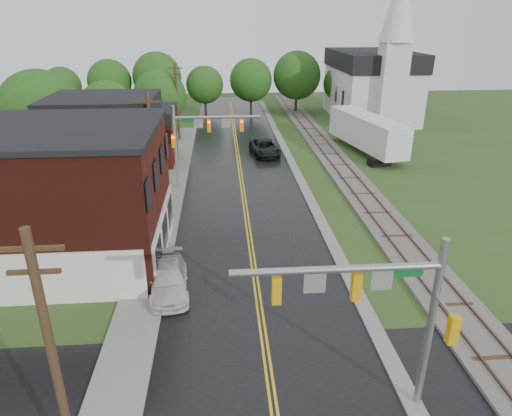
{
  "coord_description": "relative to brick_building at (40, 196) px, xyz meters",
  "views": [
    {
      "loc": [
        -1.7,
        -10.94,
        14.0
      ],
      "look_at": [
        0.2,
        13.79,
        3.5
      ],
      "focal_mm": 32.0,
      "sensor_mm": 36.0,
      "label": 1
    }
  ],
  "objects": [
    {
      "name": "darkred_building",
      "position": [
        2.48,
        20.0,
        -1.95
      ],
      "size": [
        7.0,
        6.0,
        4.4
      ],
      "primitive_type": "cube",
      "color": "#3F0F0C",
      "rests_on": "ground"
    },
    {
      "name": "tree_left_b",
      "position": [
        -5.36,
        16.9,
        1.57
      ],
      "size": [
        7.6,
        7.6,
        9.69
      ],
      "color": "black",
      "rests_on": "ground"
    },
    {
      "name": "tree_left_e",
      "position": [
        3.64,
        30.9,
        0.66
      ],
      "size": [
        6.4,
        6.4,
        8.16
      ],
      "color": "black",
      "rests_on": "ground"
    },
    {
      "name": "main_road",
      "position": [
        12.48,
        15.0,
        -4.15
      ],
      "size": [
        10.0,
        90.0,
        0.02
      ],
      "primitive_type": "cube",
      "color": "black",
      "rests_on": "ground"
    },
    {
      "name": "cross_road",
      "position": [
        12.48,
        -13.0,
        -4.15
      ],
      "size": [
        60.0,
        9.0,
        0.02
      ],
      "primitive_type": "cube",
      "color": "black",
      "rests_on": "ground"
    },
    {
      "name": "brick_building",
      "position": [
        0.0,
        0.0,
        0.0
      ],
      "size": [
        14.3,
        10.3,
        8.3
      ],
      "color": "#45160E",
      "rests_on": "ground"
    },
    {
      "name": "utility_pole_b",
      "position": [
        5.68,
        7.0,
        0.57
      ],
      "size": [
        1.8,
        0.28,
        9.0
      ],
      "color": "#382616",
      "rests_on": "ground"
    },
    {
      "name": "church",
      "position": [
        32.48,
        38.74,
        1.68
      ],
      "size": [
        10.4,
        18.4,
        20.0
      ],
      "color": "silver",
      "rests_on": "ground"
    },
    {
      "name": "pickup_white",
      "position": [
        7.68,
        -4.29,
        -3.43
      ],
      "size": [
        2.53,
        5.16,
        1.44
      ],
      "primitive_type": "imported",
      "rotation": [
        0.0,
        0.0,
        0.1
      ],
      "color": "silver",
      "rests_on": "ground"
    },
    {
      "name": "traffic_signal_far",
      "position": [
        9.01,
        12.0,
        0.82
      ],
      "size": [
        7.34,
        0.43,
        7.2
      ],
      "color": "gray",
      "rests_on": "ground"
    },
    {
      "name": "utility_pole_c",
      "position": [
        5.68,
        29.0,
        0.57
      ],
      "size": [
        1.8,
        0.28,
        9.0
      ],
      "color": "#382616",
      "rests_on": "ground"
    },
    {
      "name": "yellow_house",
      "position": [
        1.48,
        11.0,
        -0.95
      ],
      "size": [
        8.0,
        7.0,
        6.4
      ],
      "primitive_type": "cube",
      "color": "tan",
      "rests_on": "ground"
    },
    {
      "name": "traffic_signal_near",
      "position": [
        15.96,
        -13.0,
        0.82
      ],
      "size": [
        7.34,
        0.3,
        7.2
      ],
      "color": "gray",
      "rests_on": "ground"
    },
    {
      "name": "tree_left_c",
      "position": [
        -1.36,
        24.9,
        0.36
      ],
      "size": [
        6.0,
        6.0,
        7.65
      ],
      "color": "black",
      "rests_on": "ground"
    },
    {
      "name": "suv_dark",
      "position": [
        15.4,
        21.78,
        -3.36
      ],
      "size": [
        3.29,
        5.96,
        1.58
      ],
      "primitive_type": "imported",
      "rotation": [
        0.0,
        0.0,
        0.12
      ],
      "color": "black",
      "rests_on": "ground"
    },
    {
      "name": "railroad",
      "position": [
        22.48,
        20.0,
        -4.05
      ],
      "size": [
        3.2,
        80.0,
        0.3
      ],
      "color": "#59544C",
      "rests_on": "ground"
    },
    {
      "name": "curb_right",
      "position": [
        17.88,
        20.0,
        -4.15
      ],
      "size": [
        0.8,
        70.0,
        0.12
      ],
      "primitive_type": "cube",
      "color": "gray",
      "rests_on": "ground"
    },
    {
      "name": "utility_pole_a",
      "position": [
        5.68,
        -15.0,
        0.57
      ],
      "size": [
        1.8,
        0.28,
        9.0
      ],
      "color": "#382616",
      "rests_on": "ground"
    },
    {
      "name": "semi_trailer",
      "position": [
        26.56,
        21.83,
        -1.77
      ],
      "size": [
        5.35,
        13.25,
        4.04
      ],
      "color": "black",
      "rests_on": "ground"
    },
    {
      "name": "sidewalk_left",
      "position": [
        6.28,
        10.0,
        -4.15
      ],
      "size": [
        2.4,
        50.0,
        0.12
      ],
      "primitive_type": "cube",
      "color": "gray",
      "rests_on": "ground"
    }
  ]
}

